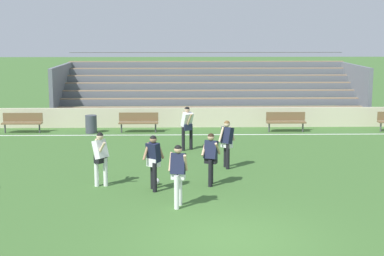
% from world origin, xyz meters
% --- Properties ---
extents(ground_plane, '(160.00, 160.00, 0.00)m').
position_xyz_m(ground_plane, '(0.00, 0.00, 0.00)').
color(ground_plane, '#3D662D').
extents(field_line_sideline, '(44.00, 0.12, 0.01)m').
position_xyz_m(field_line_sideline, '(0.00, 12.74, 0.00)').
color(field_line_sideline, white).
rests_on(field_line_sideline, ground).
extents(sideline_wall, '(48.00, 0.16, 0.94)m').
position_xyz_m(sideline_wall, '(0.00, 14.74, 0.47)').
color(sideline_wall, beige).
rests_on(sideline_wall, ground).
extents(bleacher_stand, '(16.10, 5.77, 3.33)m').
position_xyz_m(bleacher_stand, '(0.50, 18.58, 1.44)').
color(bleacher_stand, '#897051').
rests_on(bleacher_stand, ground).
extents(bench_centre_sideline, '(1.80, 0.40, 0.90)m').
position_xyz_m(bench_centre_sideline, '(-2.98, 13.44, 0.55)').
color(bench_centre_sideline, brown).
rests_on(bench_centre_sideline, ground).
extents(bench_far_left, '(1.80, 0.40, 0.90)m').
position_xyz_m(bench_far_left, '(-8.27, 13.44, 0.55)').
color(bench_far_left, brown).
rests_on(bench_far_left, ground).
extents(bench_near_wall_gap, '(1.80, 0.40, 0.90)m').
position_xyz_m(bench_near_wall_gap, '(3.80, 13.44, 0.55)').
color(bench_near_wall_gap, brown).
rests_on(bench_near_wall_gap, ground).
extents(trash_bin, '(0.52, 0.52, 0.82)m').
position_xyz_m(trash_bin, '(-5.13, 13.30, 0.41)').
color(trash_bin, '#3D424C').
rests_on(trash_bin, ground).
extents(player_dark_pressing_high, '(0.66, 0.47, 1.66)m').
position_xyz_m(player_dark_pressing_high, '(-1.87, 3.98, 0.99)').
color(player_dark_pressing_high, black).
rests_on(player_dark_pressing_high, ground).
extents(player_dark_challenging, '(0.63, 0.47, 1.62)m').
position_xyz_m(player_dark_challenging, '(-0.15, 4.48, 0.96)').
color(player_dark_challenging, black).
rests_on(player_dark_challenging, ground).
extents(player_dark_on_ball, '(0.63, 0.50, 1.65)m').
position_xyz_m(player_dark_on_ball, '(0.50, 6.63, 0.98)').
color(player_dark_on_ball, black).
rests_on(player_dark_on_ball, ground).
extents(player_dark_trailing_run, '(0.53, 0.46, 1.70)m').
position_xyz_m(player_dark_trailing_run, '(-1.14, 2.37, 1.02)').
color(player_dark_trailing_run, white).
rests_on(player_dark_trailing_run, ground).
extents(player_white_overlapping, '(0.52, 0.66, 1.66)m').
position_xyz_m(player_white_overlapping, '(-3.49, 4.47, 0.99)').
color(player_white_overlapping, white).
rests_on(player_white_overlapping, ground).
extents(player_white_wide_left, '(0.53, 0.72, 1.72)m').
position_xyz_m(player_white_wide_left, '(-0.80, 9.55, 1.03)').
color(player_white_wide_left, black).
rests_on(player_white_wide_left, ground).
extents(soccer_ball, '(0.22, 0.22, 0.22)m').
position_xyz_m(soccer_ball, '(-1.83, 4.56, 0.11)').
color(soccer_ball, white).
rests_on(soccer_ball, ground).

